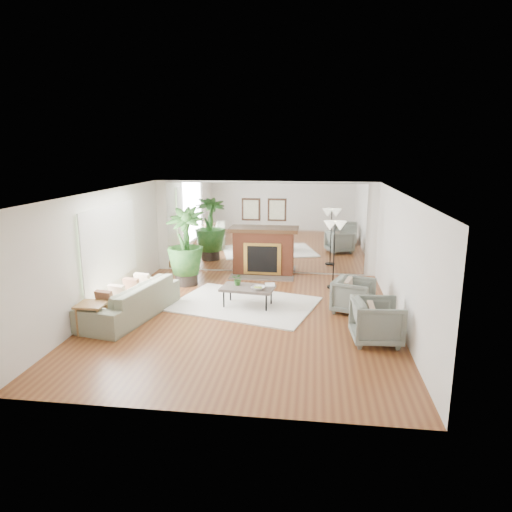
# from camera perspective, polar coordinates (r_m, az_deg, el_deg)

# --- Properties ---
(ground) EXTENTS (7.00, 7.00, 0.00)m
(ground) POSITION_cam_1_polar(r_m,az_deg,el_deg) (9.33, -1.40, -7.63)
(ground) COLOR brown
(ground) RESTS_ON ground
(wall_left) EXTENTS (0.02, 7.00, 2.50)m
(wall_left) POSITION_cam_1_polar(r_m,az_deg,el_deg) (9.86, -18.88, 0.38)
(wall_left) COLOR white
(wall_left) RESTS_ON ground
(wall_right) EXTENTS (0.02, 7.00, 2.50)m
(wall_right) POSITION_cam_1_polar(r_m,az_deg,el_deg) (9.01, 17.70, -0.69)
(wall_right) COLOR white
(wall_right) RESTS_ON ground
(wall_back) EXTENTS (6.00, 0.02, 2.50)m
(wall_back) POSITION_cam_1_polar(r_m,az_deg,el_deg) (12.36, 1.03, 3.55)
(wall_back) COLOR white
(wall_back) RESTS_ON ground
(mirror_panel) EXTENTS (5.40, 0.04, 2.40)m
(mirror_panel) POSITION_cam_1_polar(r_m,az_deg,el_deg) (12.34, 1.02, 3.53)
(mirror_panel) COLOR silver
(mirror_panel) RESTS_ON wall_back
(window_panel) EXTENTS (0.04, 2.40, 1.50)m
(window_panel) POSITION_cam_1_polar(r_m,az_deg,el_deg) (10.18, -17.79, 1.42)
(window_panel) COLOR #B2E09E
(window_panel) RESTS_ON wall_left
(fireplace) EXTENTS (1.85, 0.83, 2.05)m
(fireplace) POSITION_cam_1_polar(r_m,az_deg,el_deg) (12.24, 0.90, 0.64)
(fireplace) COLOR brown
(fireplace) RESTS_ON ground
(area_rug) EXTENTS (3.43, 2.83, 0.03)m
(area_rug) POSITION_cam_1_polar(r_m,az_deg,el_deg) (10.04, -1.51, -6.00)
(area_rug) COLOR white
(area_rug) RESTS_ON ground
(coffee_table) EXTENTS (1.19, 0.79, 0.45)m
(coffee_table) POSITION_cam_1_polar(r_m,az_deg,el_deg) (9.78, -1.05, -4.11)
(coffee_table) COLOR brown
(coffee_table) RESTS_ON ground
(sofa) EXTENTS (1.41, 2.56, 0.71)m
(sofa) POSITION_cam_1_polar(r_m,az_deg,el_deg) (9.58, -15.40, -5.30)
(sofa) COLOR gray
(sofa) RESTS_ON ground
(armchair_back) EXTENTS (1.00, 0.98, 0.72)m
(armchair_back) POSITION_cam_1_polar(r_m,az_deg,el_deg) (9.70, 12.09, -4.87)
(armchair_back) COLOR slate
(armchair_back) RESTS_ON ground
(armchair_front) EXTENTS (0.91, 0.88, 0.77)m
(armchair_front) POSITION_cam_1_polar(r_m,az_deg,el_deg) (8.31, 14.87, -7.91)
(armchair_front) COLOR slate
(armchair_front) RESTS_ON ground
(side_table) EXTENTS (0.52, 0.52, 0.58)m
(side_table) POSITION_cam_1_polar(r_m,az_deg,el_deg) (8.90, -19.84, -6.17)
(side_table) COLOR olive
(side_table) RESTS_ON ground
(potted_ficus) EXTENTS (0.99, 0.99, 1.94)m
(potted_ficus) POSITION_cam_1_polar(r_m,az_deg,el_deg) (11.39, -8.82, 1.48)
(potted_ficus) COLOR black
(potted_ficus) RESTS_ON ground
(floor_lamp) EXTENTS (0.54, 0.30, 1.65)m
(floor_lamp) POSITION_cam_1_polar(r_m,az_deg,el_deg) (11.07, 9.83, 3.08)
(floor_lamp) COLOR black
(floor_lamp) RESTS_ON ground
(tabletop_plant) EXTENTS (0.28, 0.26, 0.27)m
(tabletop_plant) POSITION_cam_1_polar(r_m,az_deg,el_deg) (9.86, -2.27, -2.92)
(tabletop_plant) COLOR #3A6C27
(tabletop_plant) RESTS_ON coffee_table
(fruit_bowl) EXTENTS (0.33, 0.33, 0.07)m
(fruit_bowl) POSITION_cam_1_polar(r_m,az_deg,el_deg) (9.58, 0.25, -4.02)
(fruit_bowl) COLOR olive
(fruit_bowl) RESTS_ON coffee_table
(book) EXTENTS (0.25, 0.31, 0.02)m
(book) POSITION_cam_1_polar(r_m,az_deg,el_deg) (9.88, 1.16, -3.63)
(book) COLOR olive
(book) RESTS_ON coffee_table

